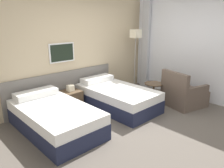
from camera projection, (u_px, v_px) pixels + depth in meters
ground_plane at (141, 124)px, 4.40m from camera, size 16.00×16.00×0.00m
wall_headboard at (80, 50)px, 5.38m from camera, size 10.00×0.10×2.70m
wall_window at (205, 48)px, 5.34m from camera, size 0.21×4.44×2.70m
bed_near_door at (54, 118)px, 4.08m from camera, size 1.06×1.92×0.62m
bed_near_window at (117, 97)px, 5.16m from camera, size 1.06×1.92×0.62m
nightstand at (71, 99)px, 5.11m from camera, size 0.42×0.43×0.57m
floor_lamp at (136, 40)px, 6.07m from camera, size 0.24×0.24×1.75m
side_table at (154, 89)px, 5.50m from camera, size 0.48×0.48×0.48m
armchair at (183, 95)px, 5.27m from camera, size 1.00×0.98×0.87m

